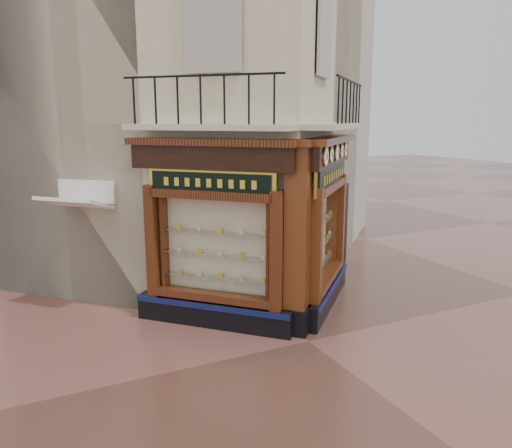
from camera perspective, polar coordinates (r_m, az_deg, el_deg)
ground at (r=10.30m, az=6.02°, el=-13.18°), size 80.00×80.00×0.00m
main_building at (r=14.99m, az=-6.58°, el=18.14°), size 11.31×11.31×12.00m
neighbour_left at (r=16.75m, az=-17.80°, el=15.29°), size 11.31×11.31×11.00m
neighbour_right at (r=18.16m, az=-1.58°, el=15.53°), size 11.31×11.31×11.00m
shopfront_left at (r=10.39m, az=-4.96°, el=-1.38°), size 2.86×2.86×3.98m
shopfront_right at (r=11.66m, az=8.05°, el=0.02°), size 2.86×2.86×3.98m
corner_pilaster at (r=10.05m, az=4.76°, el=-2.00°), size 0.85×0.85×3.98m
balcony at (r=10.62m, az=2.22°, el=11.15°), size 5.94×2.97×1.03m
clock_a at (r=10.13m, az=7.92°, el=7.63°), size 0.31×0.31×0.39m
clock_b at (r=10.69m, az=8.54°, el=7.83°), size 0.26×0.26×0.32m
clock_c at (r=11.35m, az=9.18°, el=8.04°), size 0.30×0.30×0.38m
clock_d at (r=11.98m, az=9.72°, el=8.22°), size 0.27×0.27×0.33m
clock_e at (r=12.50m, az=10.14°, el=8.36°), size 0.27×0.27×0.34m
awning at (r=12.40m, az=-19.24°, el=-9.35°), size 1.68×1.68×0.35m
signboard_left at (r=10.12m, az=-5.25°, el=4.73°), size 2.02×2.02×0.54m
signboard_right at (r=11.47m, az=8.60°, el=5.49°), size 2.27×2.27×0.61m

